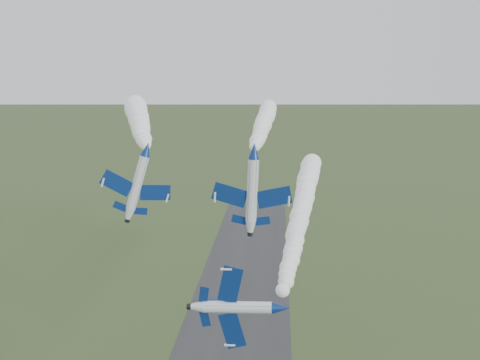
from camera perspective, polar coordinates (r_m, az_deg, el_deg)
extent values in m
cylinder|color=white|center=(63.52, 4.39, -13.46)|extent=(1.90, 8.02, 1.47)
cone|color=navy|center=(59.00, 4.13, -15.49)|extent=(1.59, 2.16, 1.47)
cone|color=white|center=(67.93, 4.60, -11.77)|extent=(1.56, 1.78, 1.47)
cylinder|color=black|center=(68.80, 4.64, -11.47)|extent=(0.78, 0.61, 0.75)
ellipsoid|color=black|center=(61.64, 4.80, -14.25)|extent=(1.13, 2.77, 0.98)
cube|color=navy|center=(63.10, 4.23, -10.83)|extent=(0.43, 2.28, 4.36)
cube|color=navy|center=(65.43, 4.36, -15.45)|extent=(0.43, 2.28, 4.36)
cube|color=navy|center=(66.57, 4.53, -10.86)|extent=(0.23, 1.05, 1.90)
cube|color=navy|center=(67.75, 4.60, -13.23)|extent=(0.23, 1.05, 1.90)
cube|color=navy|center=(66.88, 5.63, -12.13)|extent=(2.16, 1.62, 0.20)
cylinder|color=white|center=(79.88, -9.93, 3.23)|extent=(4.08, 8.35, 1.82)
cone|color=navy|center=(74.78, -9.74, 2.70)|extent=(2.36, 2.57, 1.82)
cone|color=white|center=(84.80, -10.09, 3.68)|extent=(2.24, 2.20, 1.82)
cylinder|color=black|center=(85.76, -10.12, 3.76)|extent=(1.05, 0.82, 0.92)
ellipsoid|color=black|center=(77.74, -9.75, 3.41)|extent=(1.96, 3.03, 1.21)
cube|color=navy|center=(80.49, -11.99, 3.72)|extent=(4.81, 3.47, 1.43)
cube|color=navy|center=(80.95, -7.99, 2.69)|extent=(4.81, 3.47, 1.43)
cube|color=navy|center=(83.82, -11.09, 3.87)|extent=(2.12, 1.57, 0.66)
cube|color=navy|center=(84.06, -9.03, 3.34)|extent=(2.12, 1.57, 0.66)
cube|color=navy|center=(83.56, -9.83, 4.41)|extent=(1.15, 1.70, 2.08)
cylinder|color=white|center=(77.15, 1.51, 3.10)|extent=(1.84, 9.16, 1.70)
cone|color=navy|center=(71.45, 1.37, 2.45)|extent=(1.74, 2.42, 1.70)
cone|color=white|center=(82.64, 1.63, 3.64)|extent=(1.73, 1.98, 1.70)
cylinder|color=black|center=(83.72, 1.65, 3.74)|extent=(0.87, 0.67, 0.86)
ellipsoid|color=black|center=(74.74, 1.47, 3.31)|extent=(1.18, 3.15, 1.13)
cube|color=navy|center=(78.18, -0.87, 3.19)|extent=(5.05, 2.69, 0.36)
cube|color=navy|center=(78.02, 3.92, 2.95)|extent=(5.05, 2.69, 0.36)
cube|color=navy|center=(81.73, 0.39, 3.61)|extent=(2.20, 1.23, 0.20)
cube|color=navy|center=(81.65, 2.83, 3.49)|extent=(2.20, 1.23, 0.20)
cube|color=navy|center=(81.24, 1.65, 4.51)|extent=(0.26, 1.74, 2.40)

